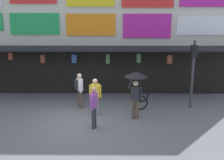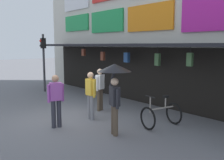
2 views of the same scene
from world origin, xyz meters
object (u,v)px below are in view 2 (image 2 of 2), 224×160
(bicycle_parked, at_px, (161,115))
(pedestrian_in_black, at_px, (91,93))
(pedestrian_in_red, at_px, (99,86))
(traffic_light_near, at_px, (43,53))
(pedestrian_in_yellow, at_px, (56,98))
(pedestrian_with_umbrella, at_px, (115,79))

(bicycle_parked, relative_size, pedestrian_in_black, 0.74)
(pedestrian_in_red, distance_m, pedestrian_in_black, 1.28)
(traffic_light_near, relative_size, bicycle_parked, 2.57)
(traffic_light_near, xyz_separation_m, pedestrian_in_yellow, (6.24, -2.44, -1.19))
(bicycle_parked, height_order, pedestrian_in_black, pedestrian_in_black)
(pedestrian_in_yellow, xyz_separation_m, pedestrian_with_umbrella, (1.70, 0.99, 0.69))
(traffic_light_near, xyz_separation_m, pedestrian_in_red, (5.38, -0.11, -1.16))
(traffic_light_near, relative_size, pedestrian_with_umbrella, 1.54)
(pedestrian_in_yellow, relative_size, pedestrian_with_umbrella, 0.81)
(pedestrian_with_umbrella, bearing_deg, bicycle_parked, 77.27)
(traffic_light_near, relative_size, pedestrian_in_yellow, 1.90)
(pedestrian_in_black, distance_m, pedestrian_with_umbrella, 1.89)
(traffic_light_near, bearing_deg, bicycle_parked, 1.24)
(pedestrian_in_yellow, bearing_deg, pedestrian_in_red, 110.13)
(traffic_light_near, height_order, pedestrian_in_red, traffic_light_near)
(bicycle_parked, distance_m, pedestrian_in_yellow, 3.38)
(pedestrian_in_black, height_order, pedestrian_with_umbrella, pedestrian_with_umbrella)
(traffic_light_near, bearing_deg, pedestrian_in_yellow, -21.36)
(traffic_light_near, distance_m, pedestrian_in_red, 5.51)
(pedestrian_in_black, xyz_separation_m, pedestrian_in_yellow, (0.03, -1.34, 0.00))
(pedestrian_in_red, bearing_deg, pedestrian_with_umbrella, -27.64)
(pedestrian_in_red, relative_size, pedestrian_in_yellow, 1.00)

